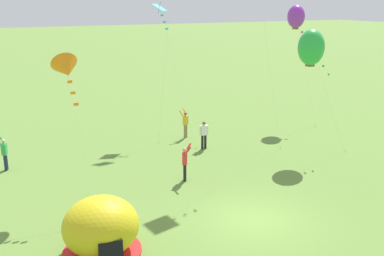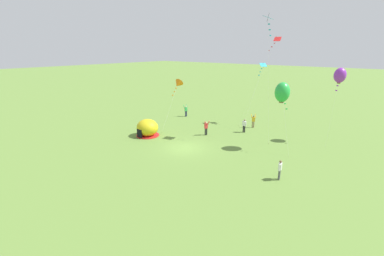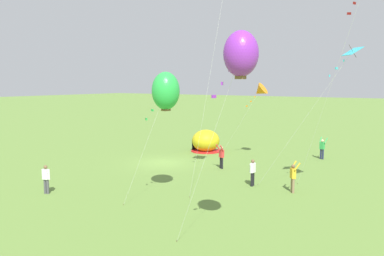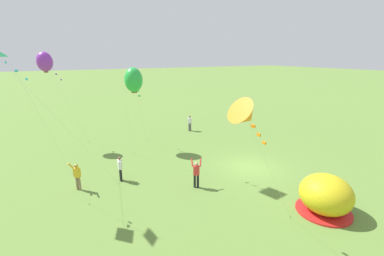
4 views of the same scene
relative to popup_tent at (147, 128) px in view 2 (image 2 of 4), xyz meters
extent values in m
plane|color=olive|center=(6.29, -0.32, -1.00)|extent=(300.00, 300.00, 0.00)
ellipsoid|color=gold|center=(0.00, 0.01, 0.05)|extent=(2.70, 2.60, 2.10)
cylinder|color=red|center=(0.00, 0.01, -0.95)|extent=(2.81, 2.81, 0.10)
cube|color=black|center=(-0.03, -1.26, -0.45)|extent=(0.80, 0.14, 1.10)
cylinder|color=#4C4C51|center=(16.95, -0.98, -0.56)|extent=(0.15, 0.15, 0.88)
cylinder|color=#4C4C51|center=(16.92, -0.78, -0.56)|extent=(0.15, 0.15, 0.88)
cube|color=white|center=(16.94, -0.88, 0.18)|extent=(0.30, 0.42, 0.60)
sphere|color=brown|center=(16.94, -0.88, 0.61)|extent=(0.22, 0.22, 0.22)
cylinder|color=white|center=(16.98, -1.12, 0.18)|extent=(0.09, 0.09, 0.58)
cylinder|color=white|center=(16.89, -0.63, 0.18)|extent=(0.09, 0.09, 0.58)
cylinder|color=#8C7251|center=(8.69, 11.23, -0.56)|extent=(0.15, 0.15, 0.88)
cylinder|color=#8C7251|center=(8.84, 11.36, -0.56)|extent=(0.15, 0.15, 0.88)
cube|color=gold|center=(8.76, 11.30, 0.18)|extent=(0.45, 0.43, 0.60)
sphere|color=brown|center=(8.76, 11.30, 0.61)|extent=(0.22, 0.22, 0.22)
cylinder|color=gold|center=(8.46, 11.24, 0.65)|extent=(0.35, 0.31, 0.50)
cylinder|color=gold|center=(8.87, 11.58, 0.65)|extent=(0.27, 0.37, 0.50)
cylinder|color=black|center=(5.59, 4.80, -0.56)|extent=(0.15, 0.15, 0.88)
cylinder|color=black|center=(5.50, 4.63, -0.56)|extent=(0.15, 0.15, 0.88)
cube|color=red|center=(5.54, 4.71, 0.18)|extent=(0.39, 0.45, 0.60)
sphere|color=tan|center=(5.54, 4.71, 0.61)|extent=(0.22, 0.22, 0.22)
cylinder|color=red|center=(5.80, 4.88, 0.65)|extent=(0.39, 0.20, 0.50)
cylinder|color=red|center=(5.55, 4.41, 0.65)|extent=(0.36, 0.30, 0.50)
cylinder|color=#1E2347|center=(-2.35, 10.16, -0.56)|extent=(0.15, 0.15, 0.88)
cylinder|color=#1E2347|center=(-2.29, 10.35, -0.56)|extent=(0.15, 0.15, 0.88)
cube|color=green|center=(-2.32, 10.26, 0.18)|extent=(0.35, 0.44, 0.60)
sphere|color=beige|center=(-2.32, 10.26, 0.61)|extent=(0.22, 0.22, 0.22)
cylinder|color=green|center=(-2.55, 10.05, 0.65)|extent=(0.39, 0.15, 0.50)
cylinder|color=green|center=(-2.38, 10.56, 0.65)|extent=(0.38, 0.26, 0.50)
cylinder|color=black|center=(8.64, 8.70, -0.56)|extent=(0.15, 0.15, 0.88)
cylinder|color=black|center=(8.84, 8.69, -0.56)|extent=(0.15, 0.15, 0.88)
cube|color=white|center=(8.74, 8.69, 0.18)|extent=(0.39, 0.26, 0.60)
sphere|color=brown|center=(8.74, 8.69, 0.61)|extent=(0.22, 0.22, 0.22)
cylinder|color=white|center=(8.49, 8.71, 0.18)|extent=(0.09, 0.09, 0.58)
cylinder|color=white|center=(8.99, 8.68, 0.18)|extent=(0.09, 0.09, 0.58)
cylinder|color=silver|center=(18.16, 10.87, 2.79)|extent=(0.16, 2.74, 7.58)
cylinder|color=brown|center=(18.24, 9.51, -0.97)|extent=(0.03, 0.03, 0.06)
ellipsoid|color=purple|center=(18.09, 12.23, 6.58)|extent=(1.26, 1.26, 1.64)
cube|color=brown|center=(18.09, 12.23, 5.79)|extent=(0.31, 0.31, 0.23)
cube|color=purple|center=(18.11, 11.84, 6.01)|extent=(0.20, 0.08, 0.12)
cube|color=purple|center=(18.13, 11.51, 5.53)|extent=(0.21, 0.13, 0.12)
cube|color=purple|center=(18.15, 11.18, 5.04)|extent=(0.21, 0.12, 0.12)
cylinder|color=silver|center=(0.39, 3.74, 1.93)|extent=(0.22, 3.55, 5.85)
cylinder|color=brown|center=(0.50, 1.96, -0.97)|extent=(0.03, 0.03, 0.06)
cone|color=orange|center=(0.28, 5.51, 4.85)|extent=(1.24, 1.41, 1.40)
cube|color=orange|center=(0.31, 5.08, 4.36)|extent=(0.21, 0.10, 0.12)
cube|color=orange|center=(0.33, 4.72, 3.94)|extent=(0.20, 0.07, 0.12)
cube|color=orange|center=(0.35, 4.36, 3.52)|extent=(0.20, 0.07, 0.12)
cylinder|color=silver|center=(11.98, 7.37, 5.79)|extent=(1.91, 1.46, 13.57)
cylinder|color=brown|center=(12.93, 6.64, -0.97)|extent=(0.03, 0.03, 0.06)
cube|color=teal|center=(11.03, 8.10, 12.57)|extent=(1.11, 1.17, 0.41)
cylinder|color=#332314|center=(11.03, 8.10, 12.58)|extent=(0.31, 0.24, 0.89)
cube|color=teal|center=(11.27, 7.91, 11.88)|extent=(0.18, 0.19, 0.12)
cube|color=teal|center=(11.47, 7.76, 11.30)|extent=(0.18, 0.19, 0.12)
cube|color=teal|center=(11.67, 7.61, 10.71)|extent=(0.11, 0.21, 0.12)
cylinder|color=silver|center=(8.29, 11.55, 3.13)|extent=(0.04, 5.30, 8.25)
cylinder|color=brown|center=(8.31, 8.90, -0.97)|extent=(0.03, 0.03, 0.06)
cube|color=#33B7D1|center=(8.28, 14.20, 7.25)|extent=(1.17, 1.17, 0.46)
cylinder|color=#332314|center=(8.28, 14.20, 7.26)|extent=(0.02, 0.42, 0.71)
cube|color=#33B7D1|center=(8.28, 13.77, 6.76)|extent=(0.21, 0.09, 0.12)
cube|color=#33B7D1|center=(8.28, 13.40, 6.35)|extent=(0.21, 0.13, 0.12)
cube|color=#33B7D1|center=(8.29, 13.04, 5.94)|extent=(0.21, 0.12, 0.12)
cylinder|color=silver|center=(8.19, 12.95, 4.81)|extent=(2.96, 3.97, 11.61)
cylinder|color=brown|center=(6.72, 10.97, -0.97)|extent=(0.03, 0.03, 0.06)
cube|color=red|center=(9.67, 14.94, 10.61)|extent=(0.99, 0.84, 0.58)
cylinder|color=#332314|center=(9.67, 14.94, 10.62)|extent=(0.33, 0.43, 0.66)
cube|color=red|center=(9.42, 14.61, 10.07)|extent=(0.20, 0.17, 0.12)
cube|color=red|center=(9.22, 14.33, 9.60)|extent=(0.21, 0.12, 0.12)
cube|color=red|center=(9.01, 14.06, 9.14)|extent=(0.16, 0.20, 0.12)
cylinder|color=silver|center=(15.06, 5.15, 2.06)|extent=(1.85, 1.54, 6.12)
cylinder|color=brown|center=(15.98, 4.39, -0.97)|extent=(0.03, 0.03, 0.06)
ellipsoid|color=green|center=(14.14, 5.92, 5.12)|extent=(1.51, 1.51, 2.05)
cube|color=brown|center=(14.14, 5.92, 4.17)|extent=(0.38, 0.38, 0.27)
cube|color=green|center=(14.45, 5.66, 4.56)|extent=(0.19, 0.17, 0.12)
cube|color=green|center=(14.71, 5.44, 4.09)|extent=(0.13, 0.21, 0.12)
cube|color=green|center=(14.97, 5.23, 3.62)|extent=(0.16, 0.20, 0.12)
camera|label=1|loc=(-3.50, -14.15, 7.68)|focal=42.00mm
camera|label=2|loc=(23.15, -20.25, 9.37)|focal=24.00mm
camera|label=3|loc=(30.33, 18.10, 5.56)|focal=35.00mm
camera|label=4|loc=(-7.21, 11.94, 7.09)|focal=24.00mm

